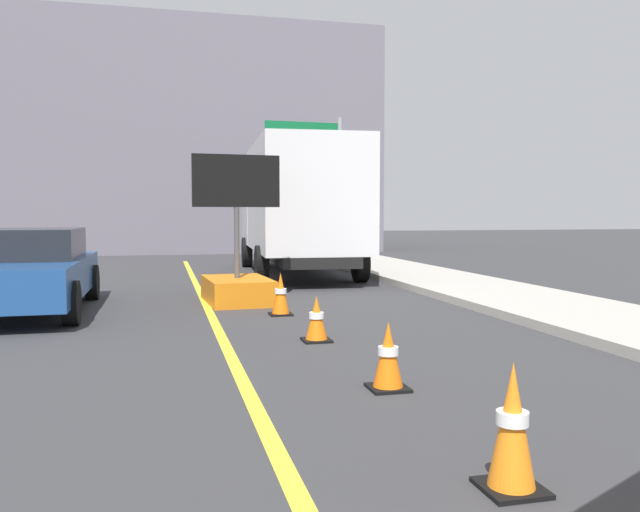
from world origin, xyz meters
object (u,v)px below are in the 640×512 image
object	(u,v)px
box_truck	(299,206)
traffic_cone_far_lane	(316,319)
traffic_cone_near_sign	(512,428)
traffic_cone_curbside	(281,294)
traffic_cone_mid_lane	(388,356)
highway_guide_sign	(319,162)
arrow_board_trailer	(237,276)
pickup_car	(28,270)

from	to	relation	value
box_truck	traffic_cone_far_lane	bearing A→B (deg)	-100.41
traffic_cone_near_sign	traffic_cone_curbside	world-z (taller)	traffic_cone_near_sign
traffic_cone_mid_lane	box_truck	bearing A→B (deg)	82.36
highway_guide_sign	traffic_cone_curbside	world-z (taller)	highway_guide_sign
traffic_cone_mid_lane	traffic_cone_curbside	size ratio (longest dim) A/B	0.93
arrow_board_trailer	traffic_cone_curbside	bearing A→B (deg)	-72.95
arrow_board_trailer	traffic_cone_mid_lane	bearing A→B (deg)	-83.65
traffic_cone_near_sign	traffic_cone_far_lane	size ratio (longest dim) A/B	1.32
highway_guide_sign	traffic_cone_near_sign	size ratio (longest dim) A/B	6.51
traffic_cone_mid_lane	arrow_board_trailer	bearing A→B (deg)	96.35
pickup_car	highway_guide_sign	xyz separation A→B (m)	(7.52, 10.64, 2.73)
traffic_cone_near_sign	arrow_board_trailer	bearing A→B (deg)	94.42
highway_guide_sign	traffic_cone_curbside	bearing A→B (deg)	-106.45
box_truck	traffic_cone_mid_lane	bearing A→B (deg)	-97.64
arrow_board_trailer	traffic_cone_near_sign	size ratio (longest dim) A/B	3.52
traffic_cone_curbside	pickup_car	bearing A→B (deg)	162.31
highway_guide_sign	traffic_cone_near_sign	bearing A→B (deg)	-100.21
highway_guide_sign	traffic_cone_near_sign	world-z (taller)	highway_guide_sign
pickup_car	traffic_cone_mid_lane	world-z (taller)	pickup_car
traffic_cone_far_lane	pickup_car	bearing A→B (deg)	139.34
traffic_cone_mid_lane	traffic_cone_far_lane	world-z (taller)	traffic_cone_mid_lane
box_truck	traffic_cone_near_sign	bearing A→B (deg)	-96.54
highway_guide_sign	traffic_cone_mid_lane	xyz separation A→B (m)	(-3.34, -16.49, -3.11)
traffic_cone_curbside	box_truck	bearing A→B (deg)	75.69
pickup_car	traffic_cone_near_sign	xyz separation A→B (m)	(4.15, -8.09, -0.32)
traffic_cone_mid_lane	traffic_cone_curbside	world-z (taller)	traffic_cone_curbside
box_truck	pickup_car	world-z (taller)	box_truck
box_truck	arrow_board_trailer	bearing A→B (deg)	-113.95
arrow_board_trailer	box_truck	size ratio (longest dim) A/B	0.35
arrow_board_trailer	traffic_cone_near_sign	distance (m)	8.50
arrow_board_trailer	pickup_car	bearing A→B (deg)	-173.69
highway_guide_sign	traffic_cone_near_sign	xyz separation A→B (m)	(-3.37, -18.73, -3.05)
box_truck	traffic_cone_curbside	bearing A→B (deg)	-104.31
arrow_board_trailer	traffic_cone_mid_lane	world-z (taller)	arrow_board_trailer
arrow_board_trailer	traffic_cone_far_lane	xyz separation A→B (m)	(0.57, -3.88, -0.19)
arrow_board_trailer	traffic_cone_curbside	size ratio (longest dim) A/B	3.95
arrow_board_trailer	highway_guide_sign	distance (m)	11.40
highway_guide_sign	traffic_cone_far_lane	xyz separation A→B (m)	(-3.46, -14.13, -3.14)
highway_guide_sign	box_truck	bearing A→B (deg)	-109.05
pickup_car	traffic_cone_far_lane	distance (m)	5.37
highway_guide_sign	arrow_board_trailer	bearing A→B (deg)	-111.45
highway_guide_sign	traffic_cone_mid_lane	world-z (taller)	highway_guide_sign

